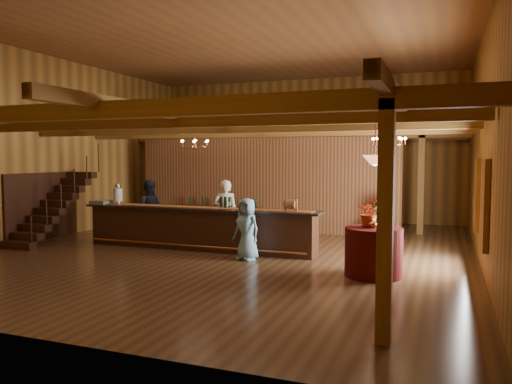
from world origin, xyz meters
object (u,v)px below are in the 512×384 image
(tasting_bar, at_px, (199,228))
(raffle_drum, at_px, (291,204))
(beverage_dispenser, at_px, (118,194))
(backbar_shelf, at_px, (222,218))
(chandelier_right, at_px, (389,141))
(bartender, at_px, (226,213))
(staff_second, at_px, (149,210))
(guest, at_px, (247,229))
(chandelier_left, at_px, (195,143))
(round_table, at_px, (374,252))
(pendant_lamp, at_px, (375,160))
(floor_plant, at_px, (378,217))

(tasting_bar, distance_m, raffle_drum, 2.68)
(beverage_dispenser, relative_size, backbar_shelf, 0.21)
(chandelier_right, distance_m, bartender, 4.76)
(staff_second, distance_m, guest, 4.19)
(beverage_dispenser, xyz_separation_m, staff_second, (0.52, 0.78, -0.51))
(chandelier_left, height_order, guest, chandelier_left)
(staff_second, relative_size, guest, 1.20)
(round_table, distance_m, chandelier_left, 5.72)
(raffle_drum, height_order, bartender, bartender)
(backbar_shelf, xyz_separation_m, bartender, (1.41, -2.82, 0.52))
(bartender, bearing_deg, chandelier_right, 164.86)
(chandelier_right, bearing_deg, chandelier_left, -173.40)
(bartender, bearing_deg, guest, 113.60)
(round_table, height_order, pendant_lamp, pendant_lamp)
(pendant_lamp, distance_m, staff_second, 7.43)
(raffle_drum, relative_size, chandelier_left, 0.42)
(bartender, height_order, guest, bartender)
(chandelier_left, xyz_separation_m, floor_plant, (4.48, 3.10, -2.15))
(raffle_drum, bearing_deg, backbar_shelf, 134.43)
(round_table, distance_m, chandelier_right, 3.21)
(round_table, bearing_deg, bartender, 153.39)
(backbar_shelf, relative_size, round_table, 2.42)
(floor_plant, bearing_deg, guest, -122.25)
(backbar_shelf, relative_size, floor_plant, 2.07)
(backbar_shelf, height_order, bartender, bartender)
(round_table, bearing_deg, guest, 168.45)
(backbar_shelf, xyz_separation_m, staff_second, (-1.17, -2.67, 0.50))
(raffle_drum, distance_m, chandelier_right, 2.84)
(guest, bearing_deg, round_table, 6.99)
(raffle_drum, bearing_deg, chandelier_right, 19.39)
(pendant_lamp, bearing_deg, bartender, 153.39)
(beverage_dispenser, height_order, staff_second, staff_second)
(chandelier_right, bearing_deg, guest, -153.24)
(bartender, relative_size, guest, 1.24)
(round_table, relative_size, floor_plant, 0.86)
(tasting_bar, height_order, raffle_drum, raffle_drum)
(round_table, relative_size, bartender, 0.64)
(pendant_lamp, distance_m, floor_plant, 5.04)
(tasting_bar, relative_size, staff_second, 3.76)
(raffle_drum, relative_size, bartender, 0.19)
(tasting_bar, relative_size, bartender, 3.66)
(pendant_lamp, relative_size, guest, 0.61)
(raffle_drum, xyz_separation_m, bartender, (-2.11, 0.76, -0.38))
(tasting_bar, bearing_deg, bartender, 56.20)
(beverage_dispenser, distance_m, chandelier_left, 2.83)
(chandelier_right, height_order, bartender, chandelier_right)
(beverage_dispenser, height_order, floor_plant, beverage_dispenser)
(round_table, relative_size, guest, 0.79)
(bartender, bearing_deg, round_table, 137.85)
(backbar_shelf, height_order, round_table, round_table)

